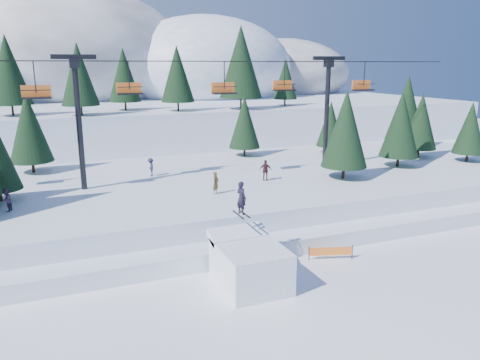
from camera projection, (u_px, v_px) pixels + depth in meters
name	position (u px, v px, depth m)	size (l,w,h in m)	color
ground	(293.00, 300.00, 24.57)	(160.00, 160.00, 0.00)	white
mid_shelf	(194.00, 193.00, 40.47)	(70.00, 22.00, 2.50)	white
berm	(237.00, 239.00, 31.64)	(70.00, 6.00, 1.10)	white
mountain_ridge	(81.00, 78.00, 86.39)	(119.00, 60.00, 26.46)	white
jump_kicker	(250.00, 263.00, 26.04)	(3.44, 4.69, 5.64)	white
chairlift	(204.00, 98.00, 38.96)	(46.00, 3.21, 10.28)	black
conifer_stand	(186.00, 128.00, 39.29)	(59.47, 16.69, 9.71)	black
distant_skiers	(212.00, 170.00, 39.76)	(29.82, 8.53, 1.84)	brown
banner_near	(331.00, 251.00, 29.60)	(2.74, 0.89, 0.90)	black
banner_far	(390.00, 224.00, 34.76)	(2.77, 0.77, 0.90)	black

